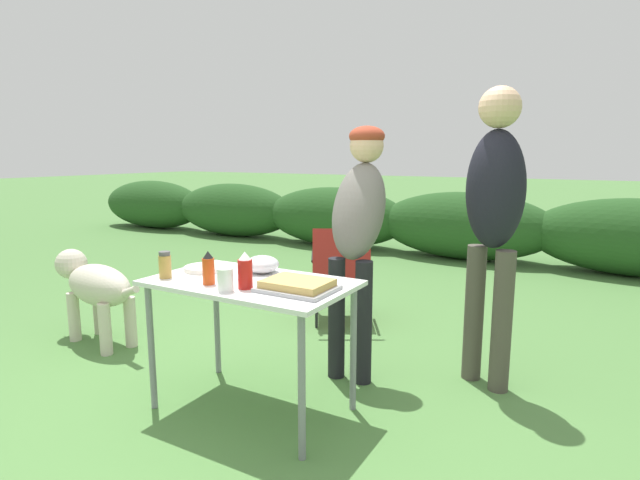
% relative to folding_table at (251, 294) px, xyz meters
% --- Properties ---
extents(ground_plane, '(60.00, 60.00, 0.00)m').
position_rel_folding_table_xyz_m(ground_plane, '(0.00, 0.00, -0.66)').
color(ground_plane, '#4C7A3D').
extents(shrub_hedge, '(14.40, 0.90, 0.92)m').
position_rel_folding_table_xyz_m(shrub_hedge, '(0.00, 4.73, -0.21)').
color(shrub_hedge, '#234C1E').
rests_on(shrub_hedge, ground).
extents(folding_table, '(1.10, 0.64, 0.74)m').
position_rel_folding_table_xyz_m(folding_table, '(0.00, 0.00, 0.00)').
color(folding_table, white).
rests_on(folding_table, ground).
extents(food_tray, '(0.37, 0.28, 0.06)m').
position_rel_folding_table_xyz_m(food_tray, '(0.33, -0.05, 0.10)').
color(food_tray, '#9E9EA3').
rests_on(food_tray, folding_table).
extents(plate_stack, '(0.24, 0.24, 0.03)m').
position_rel_folding_table_xyz_m(plate_stack, '(-0.38, 0.06, 0.09)').
color(plate_stack, white).
rests_on(plate_stack, folding_table).
extents(mixing_bowl, '(0.19, 0.19, 0.10)m').
position_rel_folding_table_xyz_m(mixing_bowl, '(-0.05, 0.18, 0.13)').
color(mixing_bowl, silver).
rests_on(mixing_bowl, folding_table).
extents(paper_cup_stack, '(0.08, 0.08, 0.12)m').
position_rel_folding_table_xyz_m(paper_cup_stack, '(0.02, -0.23, 0.13)').
color(paper_cup_stack, white).
rests_on(paper_cup_stack, folding_table).
extents(spice_jar, '(0.07, 0.07, 0.15)m').
position_rel_folding_table_xyz_m(spice_jar, '(-0.44, -0.18, 0.15)').
color(spice_jar, '#B2893D').
rests_on(spice_jar, folding_table).
extents(ketchup_bottle, '(0.07, 0.07, 0.19)m').
position_rel_folding_table_xyz_m(ketchup_bottle, '(0.08, -0.14, 0.17)').
color(ketchup_bottle, red).
rests_on(ketchup_bottle, folding_table).
extents(hot_sauce_bottle, '(0.06, 0.06, 0.18)m').
position_rel_folding_table_xyz_m(hot_sauce_bottle, '(-0.14, -0.17, 0.16)').
color(hot_sauce_bottle, '#CC4214').
rests_on(hot_sauce_bottle, folding_table).
extents(standing_person_in_navy_coat, '(0.35, 0.47, 1.59)m').
position_rel_folding_table_xyz_m(standing_person_in_navy_coat, '(0.30, 0.72, 0.34)').
color(standing_person_in_navy_coat, black).
rests_on(standing_person_in_navy_coat, ground).
extents(standing_person_with_beanie, '(0.45, 0.40, 1.80)m').
position_rel_folding_table_xyz_m(standing_person_with_beanie, '(1.07, 0.96, 0.43)').
color(standing_person_with_beanie, '#4C473D').
rests_on(standing_person_with_beanie, ground).
extents(dog, '(1.09, 0.40, 0.68)m').
position_rel_folding_table_xyz_m(dog, '(-1.66, 0.24, -0.22)').
color(dog, beige).
rests_on(dog, ground).
extents(camp_chair_green_behind_table, '(0.69, 0.74, 0.83)m').
position_rel_folding_table_xyz_m(camp_chair_green_behind_table, '(-0.23, 1.50, -0.20)').
color(camp_chair_green_behind_table, maroon).
rests_on(camp_chair_green_behind_table, ground).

